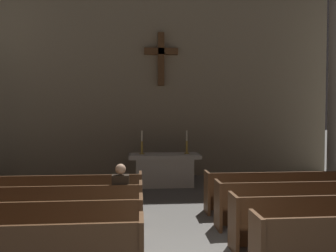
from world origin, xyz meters
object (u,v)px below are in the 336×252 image
at_px(pew_right_row_4, 291,191).
at_px(candlestick_left, 142,146).
at_px(pew_left_row_3, 35,209).
at_px(lone_worshipper, 121,196).
at_px(pew_left_row_4, 50,195).
at_px(candlestick_right, 187,146).
at_px(pew_left_row_2, 13,229).
at_px(altar, 164,169).
at_px(pew_right_row_3, 315,203).

bearing_deg(pew_right_row_4, candlestick_left, 139.19).
distance_m(pew_left_row_3, lone_worshipper, 1.60).
xyz_separation_m(pew_left_row_4, pew_right_row_4, (5.45, 0.00, 0.00)).
bearing_deg(candlestick_right, pew_left_row_4, -139.19).
height_order(pew_left_row_2, lone_worshipper, lone_worshipper).
xyz_separation_m(candlestick_right, lone_worshipper, (-1.83, -4.00, -0.55)).
distance_m(pew_left_row_4, altar, 4.02).
height_order(pew_right_row_3, candlestick_left, candlestick_left).
xyz_separation_m(pew_right_row_4, altar, (-2.72, 2.96, 0.06)).
distance_m(pew_right_row_4, altar, 4.02).
xyz_separation_m(pew_left_row_3, pew_right_row_3, (5.45, 0.00, 0.00)).
bearing_deg(pew_left_row_4, pew_left_row_3, -90.00).
xyz_separation_m(altar, candlestick_right, (0.70, 0.00, 0.71)).
height_order(pew_left_row_4, candlestick_left, candlestick_left).
bearing_deg(candlestick_left, pew_left_row_2, -111.52).
xyz_separation_m(pew_left_row_2, altar, (2.72, 5.13, 0.06)).
xyz_separation_m(pew_right_row_4, candlestick_right, (-2.02, 2.96, 0.77)).
bearing_deg(lone_worshipper, pew_left_row_3, -178.59).
distance_m(pew_left_row_4, pew_right_row_4, 5.45).
xyz_separation_m(pew_right_row_4, lone_worshipper, (-3.86, -1.05, 0.22)).
bearing_deg(pew_left_row_3, pew_right_row_4, 11.29).
xyz_separation_m(pew_left_row_2, pew_left_row_3, (0.00, 1.09, 0.00)).
relative_size(pew_right_row_4, lone_worshipper, 3.03).
height_order(pew_right_row_3, altar, altar).
height_order(pew_left_row_3, lone_worshipper, lone_worshipper).
bearing_deg(candlestick_right, pew_right_row_4, -55.61).
bearing_deg(pew_right_row_4, candlestick_right, 124.39).
relative_size(pew_right_row_4, candlestick_right, 5.49).
relative_size(pew_right_row_4, altar, 1.82).
bearing_deg(pew_right_row_3, pew_left_row_3, 180.00).
bearing_deg(altar, pew_left_row_2, -117.95).
bearing_deg(pew_left_row_2, candlestick_left, 68.48).
bearing_deg(altar, lone_worshipper, -105.81).
distance_m(pew_left_row_4, candlestick_left, 3.66).
bearing_deg(altar, pew_right_row_4, -47.35).
xyz_separation_m(pew_left_row_3, altar, (2.72, 4.04, 0.06)).
xyz_separation_m(pew_right_row_3, lone_worshipper, (-3.86, 0.04, 0.22)).
bearing_deg(candlestick_left, pew_left_row_4, -124.39).
relative_size(altar, candlestick_left, 3.02).
distance_m(candlestick_left, lone_worshipper, 4.07).
bearing_deg(pew_left_row_2, pew_right_row_3, 11.29).
xyz_separation_m(pew_left_row_3, pew_right_row_4, (5.45, 1.09, 0.00)).
bearing_deg(pew_left_row_4, altar, 47.35).
height_order(pew_right_row_3, lone_worshipper, lone_worshipper).
height_order(altar, candlestick_right, candlestick_right).
xyz_separation_m(pew_left_row_2, candlestick_right, (3.42, 5.13, 0.77)).
height_order(pew_right_row_3, pew_right_row_4, same).
bearing_deg(pew_right_row_4, pew_left_row_3, -168.71).
relative_size(pew_left_row_3, pew_right_row_4, 1.00).
relative_size(pew_left_row_4, candlestick_right, 5.49).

